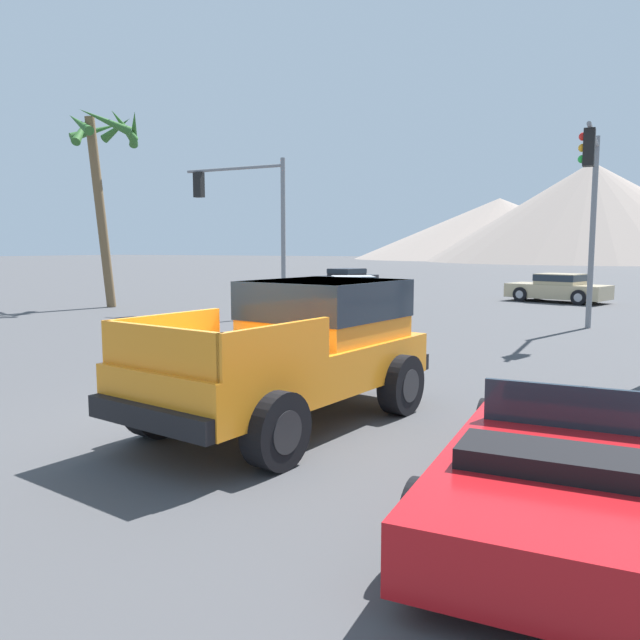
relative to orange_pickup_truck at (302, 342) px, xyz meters
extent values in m
plane|color=#424244|center=(-0.46, -0.82, -1.07)|extent=(320.00, 320.00, 0.00)
cube|color=orange|center=(-0.06, -0.35, -0.30)|extent=(2.59, 4.71, 0.58)
cube|color=orange|center=(0.09, 0.53, 0.41)|extent=(2.04, 2.22, 0.84)
cube|color=#1E2833|center=(0.09, 0.53, 0.56)|extent=(2.08, 2.26, 0.53)
cube|color=orange|center=(-1.15, -1.43, 0.23)|extent=(0.37, 1.77, 0.48)
cube|color=orange|center=(0.64, -1.73, 0.23)|extent=(0.37, 1.77, 0.48)
cube|color=orange|center=(-0.39, -2.42, 0.23)|extent=(1.81, 0.37, 0.48)
cube|color=black|center=(0.31, 1.90, -0.47)|extent=(1.86, 0.46, 0.24)
cube|color=black|center=(-0.42, -2.60, -0.47)|extent=(1.86, 0.46, 0.24)
cylinder|color=black|center=(-0.80, 1.17, -0.65)|extent=(0.44, 0.89, 0.85)
cylinder|color=#232326|center=(-0.80, 1.17, -0.65)|extent=(0.40, 0.52, 0.47)
cylinder|color=black|center=(1.13, 0.86, -0.65)|extent=(0.44, 0.89, 0.85)
cylinder|color=#232326|center=(1.13, 0.86, -0.65)|extent=(0.40, 0.52, 0.47)
cylinder|color=black|center=(-1.25, -1.55, -0.65)|extent=(0.44, 0.89, 0.85)
cylinder|color=#232326|center=(-1.25, -1.55, -0.65)|extent=(0.40, 0.52, 0.47)
cylinder|color=black|center=(0.69, -1.87, -0.65)|extent=(0.44, 0.89, 0.85)
cylinder|color=#232326|center=(0.69, -1.87, -0.65)|extent=(0.40, 0.52, 0.47)
cube|color=#B21419|center=(3.52, -1.79, -0.64)|extent=(1.86, 4.41, 0.50)
cube|color=#1E2833|center=(3.51, -1.31, -0.19)|extent=(1.49, 0.10, 0.41)
cube|color=black|center=(3.54, -2.55, -0.31)|extent=(1.42, 0.65, 0.16)
cylinder|color=black|center=(2.64, -0.45, -0.74)|extent=(0.24, 0.67, 0.66)
cylinder|color=#9E9EA3|center=(2.64, -0.45, -0.74)|extent=(0.24, 0.37, 0.37)
cylinder|color=black|center=(2.71, -3.16, -0.74)|extent=(0.24, 0.67, 0.66)
cylinder|color=#9E9EA3|center=(2.71, -3.16, -0.74)|extent=(0.24, 0.37, 0.37)
cube|color=tan|center=(1.09, 21.59, -0.59)|extent=(4.51, 2.97, 0.61)
cube|color=tan|center=(1.19, 21.56, -0.06)|extent=(2.15, 2.04, 0.46)
cube|color=#1E2833|center=(1.19, 21.56, 0.00)|extent=(2.19, 2.08, 0.28)
cylinder|color=black|center=(-0.41, 21.16, -0.75)|extent=(0.68, 0.40, 0.64)
cylinder|color=#9E9EA3|center=(-0.41, 21.16, -0.75)|extent=(0.41, 0.33, 0.35)
cylinder|color=black|center=(0.12, 22.81, -0.75)|extent=(0.68, 0.40, 0.64)
cylinder|color=#9E9EA3|center=(0.12, 22.81, -0.75)|extent=(0.41, 0.33, 0.35)
cylinder|color=black|center=(2.06, 20.38, -0.75)|extent=(0.68, 0.40, 0.64)
cylinder|color=#9E9EA3|center=(2.06, 20.38, -0.75)|extent=(0.41, 0.33, 0.35)
cylinder|color=black|center=(2.58, 22.02, -0.75)|extent=(0.68, 0.40, 0.64)
cylinder|color=#9E9EA3|center=(2.58, 22.02, -0.75)|extent=(0.41, 0.33, 0.35)
cube|color=#232328|center=(-11.04, 25.90, -0.60)|extent=(2.70, 4.56, 0.58)
cube|color=#232328|center=(-11.02, 26.00, -0.11)|extent=(1.91, 2.10, 0.40)
cube|color=#1E2833|center=(-11.02, 26.00, -0.06)|extent=(1.95, 2.15, 0.24)
cylinder|color=black|center=(-10.55, 24.42, -0.75)|extent=(0.37, 0.69, 0.66)
cylinder|color=#9E9EA3|center=(-10.55, 24.42, -0.75)|extent=(0.31, 0.41, 0.36)
cylinder|color=black|center=(-12.17, 24.81, -0.75)|extent=(0.37, 0.69, 0.66)
cylinder|color=#9E9EA3|center=(-12.17, 24.81, -0.75)|extent=(0.31, 0.41, 0.36)
cylinder|color=black|center=(-9.92, 26.99, -0.75)|extent=(0.37, 0.69, 0.66)
cylinder|color=#9E9EA3|center=(-9.92, 26.99, -0.75)|extent=(0.31, 0.41, 0.36)
cylinder|color=black|center=(-11.54, 27.38, -0.75)|extent=(0.37, 0.69, 0.66)
cylinder|color=#9E9EA3|center=(-11.54, 27.38, -0.75)|extent=(0.31, 0.41, 0.36)
cube|color=white|center=(-7.43, 18.42, -0.64)|extent=(4.61, 3.73, 0.50)
cube|color=white|center=(-7.33, 18.48, -0.18)|extent=(2.35, 2.24, 0.42)
cube|color=#1E2833|center=(-7.33, 18.48, -0.13)|extent=(2.40, 2.29, 0.25)
cylinder|color=black|center=(-8.15, 17.02, -0.74)|extent=(0.68, 0.53, 0.66)
cylinder|color=#9E9EA3|center=(-8.15, 17.02, -0.74)|extent=(0.43, 0.39, 0.36)
cylinder|color=black|center=(-9.01, 18.42, -0.74)|extent=(0.68, 0.53, 0.66)
cylinder|color=#9E9EA3|center=(-9.01, 18.42, -0.74)|extent=(0.43, 0.39, 0.36)
cylinder|color=black|center=(-5.85, 18.42, -0.74)|extent=(0.68, 0.53, 0.66)
cylinder|color=#9E9EA3|center=(-5.85, 18.42, -0.74)|extent=(0.43, 0.39, 0.36)
cylinder|color=black|center=(-6.70, 19.83, -0.74)|extent=(0.68, 0.53, 0.66)
cylinder|color=#9E9EA3|center=(-6.70, 19.83, -0.74)|extent=(0.43, 0.39, 0.36)
cylinder|color=slate|center=(2.89, 12.52, 1.70)|extent=(0.16, 0.16, 5.55)
cylinder|color=slate|center=(2.89, 10.77, 4.23)|extent=(0.11, 3.48, 0.11)
cube|color=black|center=(2.89, 9.45, 3.73)|extent=(0.26, 0.34, 0.90)
sphere|color=red|center=(2.74, 9.45, 4.00)|extent=(0.20, 0.20, 0.20)
sphere|color=orange|center=(2.74, 9.45, 3.73)|extent=(0.20, 0.20, 0.20)
sphere|color=green|center=(2.74, 9.45, 3.46)|extent=(0.20, 0.20, 0.20)
cylinder|color=slate|center=(-6.84, 11.35, 1.63)|extent=(0.16, 0.16, 5.41)
cylinder|color=slate|center=(-8.87, 11.35, 4.08)|extent=(4.04, 0.11, 0.11)
cube|color=black|center=(-10.40, 11.35, 3.58)|extent=(0.34, 0.26, 0.90)
sphere|color=red|center=(-10.40, 11.50, 3.85)|extent=(0.20, 0.20, 0.20)
sphere|color=orange|center=(-10.40, 11.50, 3.58)|extent=(0.20, 0.20, 0.20)
sphere|color=green|center=(-10.40, 11.50, 3.31)|extent=(0.20, 0.20, 0.20)
cylinder|color=brown|center=(-14.67, 10.71, 2.59)|extent=(0.36, 1.12, 7.32)
cone|color=#2D6028|center=(-13.86, 11.22, 5.98)|extent=(0.61, 1.64, 1.17)
cone|color=#2D6028|center=(-13.90, 11.86, 5.97)|extent=(1.77, 1.76, 1.26)
cone|color=#2D6028|center=(-14.76, 11.81, 6.02)|extent=(1.47, 0.53, 1.03)
cone|color=#2D6028|center=(-15.63, 11.63, 6.01)|extent=(1.39, 2.08, 1.11)
cone|color=#2D6028|center=(-15.48, 10.70, 5.89)|extent=(1.00, 1.58, 1.45)
cone|color=#2D6028|center=(-15.02, 10.15, 5.99)|extent=(1.97, 1.02, 1.17)
cone|color=#2D6028|center=(-13.97, 10.42, 6.03)|extent=(1.59, 1.64, 1.04)
cone|color=gray|center=(-3.14, 110.30, 7.40)|extent=(55.68, 55.68, 16.95)
cone|color=gray|center=(-22.24, 130.41, 5.39)|extent=(61.91, 61.91, 12.93)
camera|label=1|loc=(4.00, -7.44, 1.28)|focal=35.00mm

